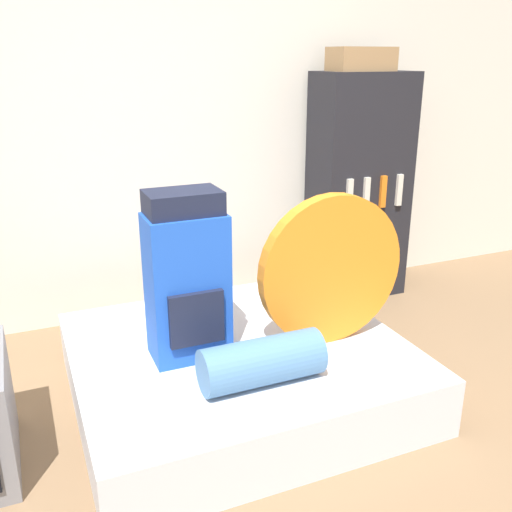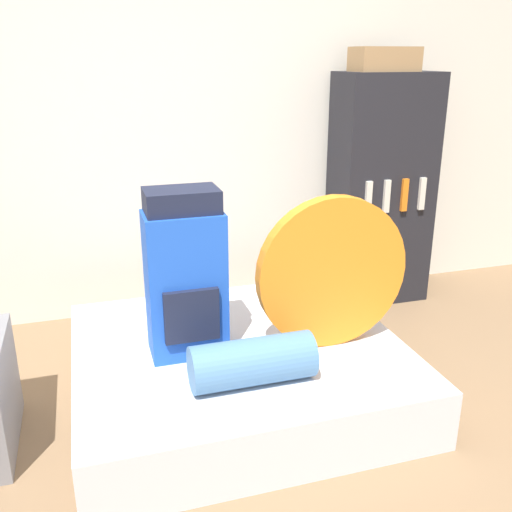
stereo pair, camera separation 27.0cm
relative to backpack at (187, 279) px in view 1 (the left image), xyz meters
name	(u,v)px [view 1 (the left image)]	position (x,y,z in m)	size (l,w,h in m)	color
wall_back	(171,113)	(0.28, 1.21, 0.63)	(8.00, 0.05, 2.60)	silver
bed	(239,370)	(0.25, 0.00, -0.53)	(1.58, 1.42, 0.29)	silver
backpack	(187,279)	(0.00, 0.00, 0.00)	(0.36, 0.27, 0.79)	blue
tent_bag	(331,270)	(0.68, -0.13, -0.01)	(0.75, 0.07, 0.75)	orange
sleeping_roll	(262,362)	(0.21, -0.37, -0.28)	(0.54, 0.21, 0.21)	teal
bookshelf	(359,188)	(1.52, 0.94, 0.10)	(0.65, 0.39, 1.54)	black
cardboard_box	(361,59)	(1.46, 0.91, 0.94)	(0.40, 0.23, 0.15)	#99754C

